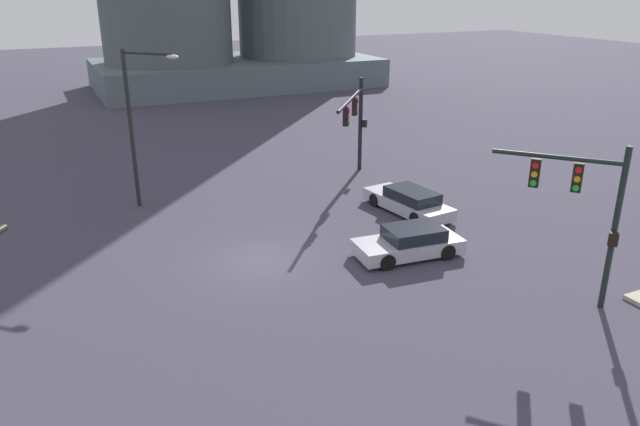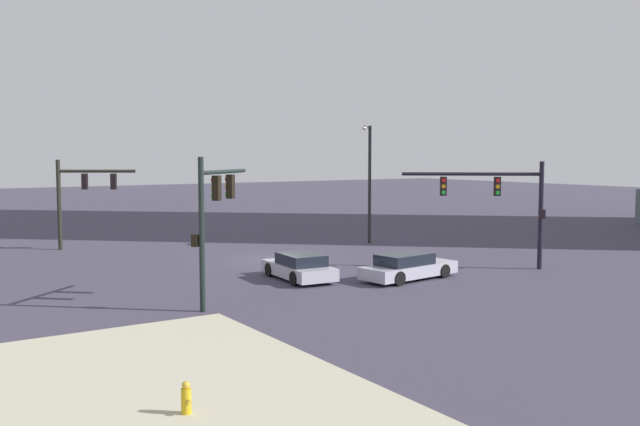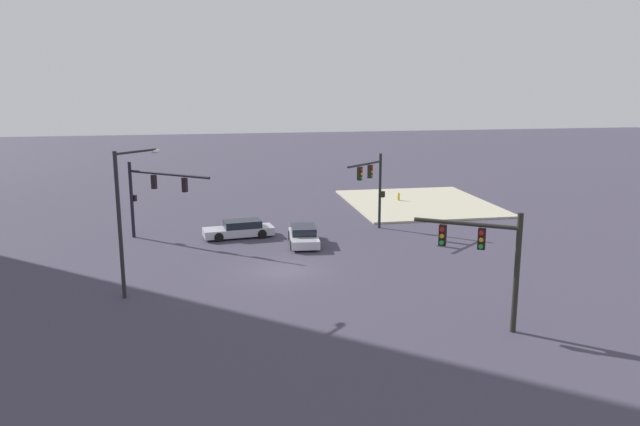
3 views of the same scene
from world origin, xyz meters
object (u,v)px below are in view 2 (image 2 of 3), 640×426
traffic_signal_cross_street (503,196)px  sedan_car_approaching (408,267)px  sedan_car_waiting_far (299,267)px  traffic_signal_opposite_side (78,191)px  traffic_signal_near_corner (213,208)px  streetlamp_curved_arm (369,174)px  fire_hydrant_on_curb (186,398)px

traffic_signal_cross_street → sedan_car_approaching: traffic_signal_cross_street is taller
sedan_car_approaching → sedan_car_waiting_far: 4.96m
traffic_signal_opposite_side → traffic_signal_cross_street: traffic_signal_opposite_side is taller
sedan_car_waiting_far → traffic_signal_near_corner: bearing=122.6°
traffic_signal_opposite_side → traffic_signal_cross_street: bearing=-16.6°
traffic_signal_cross_street → sedan_car_approaching: (-0.24, -5.89, -3.08)m
traffic_signal_opposite_side → traffic_signal_cross_street: (18.73, 15.87, 0.11)m
traffic_signal_opposite_side → sedan_car_waiting_far: (15.80, 5.81, -2.97)m
traffic_signal_near_corner → streetlamp_curved_arm: 19.68m
streetlamp_curved_arm → fire_hydrant_on_curb: bearing=-0.1°
traffic_signal_cross_street → sedan_car_waiting_far: (-2.93, -10.05, -3.08)m
traffic_signal_near_corner → fire_hydrant_on_curb: (10.12, -5.25, -3.24)m
sedan_car_waiting_far → fire_hydrant_on_curb: (13.05, -10.82, -0.09)m
traffic_signal_near_corner → streetlamp_curved_arm: bearing=-5.4°
traffic_signal_cross_street → streetlamp_curved_arm: (-11.46, 0.36, 0.81)m
sedan_car_approaching → traffic_signal_cross_street: bearing=-9.5°
sedan_car_waiting_far → streetlamp_curved_arm: bearing=-45.8°
sedan_car_approaching → fire_hydrant_on_curb: sedan_car_approaching is taller
traffic_signal_near_corner → sedan_car_approaching: traffic_signal_near_corner is taller
traffic_signal_near_corner → traffic_signal_cross_street: size_ratio=1.01×
sedan_car_approaching → fire_hydrant_on_curb: (10.36, -14.99, -0.09)m
sedan_car_approaching → fire_hydrant_on_curb: size_ratio=7.15×
traffic_signal_opposite_side → fire_hydrant_on_curb: size_ratio=7.61×
traffic_signal_cross_street → sedan_car_approaching: bearing=35.6°
traffic_signal_near_corner → sedan_car_approaching: size_ratio=1.11×
traffic_signal_near_corner → fire_hydrant_on_curb: traffic_signal_near_corner is taller
streetlamp_curved_arm → sedan_car_waiting_far: 14.02m
sedan_car_approaching → sedan_car_waiting_far: size_ratio=1.15×
traffic_signal_opposite_side → streetlamp_curved_arm: (7.28, 16.23, 0.92)m
traffic_signal_opposite_side → sedan_car_waiting_far: size_ratio=1.22×
traffic_signal_near_corner → traffic_signal_cross_street: (0.00, 15.63, -0.07)m
streetlamp_curved_arm → sedan_car_waiting_far: (8.53, -10.42, -3.89)m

